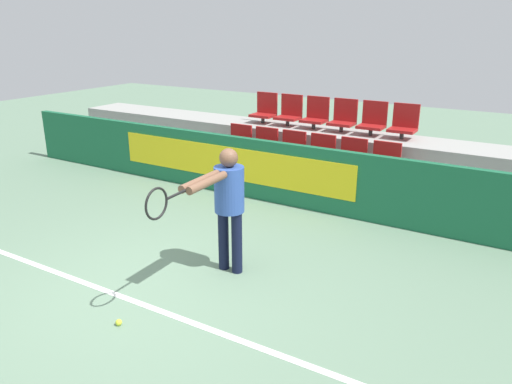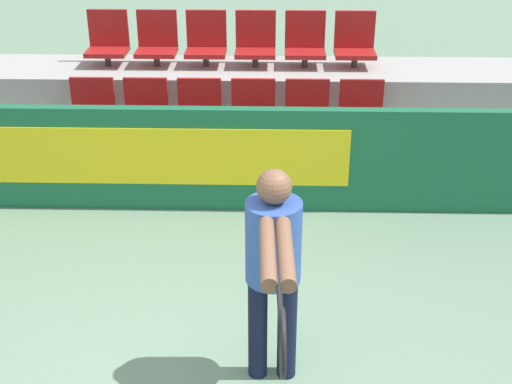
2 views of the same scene
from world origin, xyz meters
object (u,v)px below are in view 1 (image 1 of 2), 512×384
object	(u,v)px
stadium_chair_8	(316,115)
stadium_chair_10	(373,121)
stadium_chair_5	(384,164)
stadium_chair_6	(265,110)
stadium_chair_0	(239,143)
stadium_chair_2	(292,150)
stadium_chair_1	(264,147)
stadium_chair_3	(321,155)
stadium_chair_11	(404,124)
stadium_chair_9	(343,118)
tennis_player	(226,198)
stadium_chair_7	(290,112)
tennis_ball	(119,322)
stadium_chair_4	(351,159)

from	to	relation	value
stadium_chair_8	stadium_chair_10	bearing A→B (deg)	0.00
stadium_chair_5	stadium_chair_6	distance (m)	3.03
stadium_chair_0	stadium_chair_2	world-z (taller)	same
stadium_chair_1	stadium_chair_6	distance (m)	1.24
stadium_chair_3	stadium_chair_6	size ratio (longest dim) A/B	1.00
stadium_chair_5	stadium_chair_8	size ratio (longest dim) A/B	1.00
stadium_chair_10	stadium_chair_11	world-z (taller)	same
stadium_chair_8	stadium_chair_9	size ratio (longest dim) A/B	1.00
stadium_chair_6	stadium_chair_9	size ratio (longest dim) A/B	1.00
stadium_chair_8	stadium_chair_5	bearing A→B (deg)	-30.23
stadium_chair_10	stadium_chair_0	bearing A→B (deg)	-156.39
stadium_chair_10	tennis_player	xyz separation A→B (m)	(-0.34, -4.22, -0.27)
stadium_chair_2	stadium_chair_7	xyz separation A→B (m)	(-0.56, 0.99, 0.49)
stadium_chair_3	stadium_chair_9	size ratio (longest dim) A/B	1.00
stadium_chair_1	stadium_chair_7	xyz separation A→B (m)	(0.00, 0.99, 0.49)
tennis_ball	stadium_chair_1	bearing A→B (deg)	102.38
stadium_chair_0	stadium_chair_3	size ratio (longest dim) A/B	1.00
tennis_player	stadium_chair_1	bearing A→B (deg)	110.79
stadium_chair_0	stadium_chair_1	xyz separation A→B (m)	(0.56, 0.00, 0.00)
stadium_chair_2	stadium_chair_5	size ratio (longest dim) A/B	1.00
stadium_chair_5	stadium_chair_9	size ratio (longest dim) A/B	1.00
stadium_chair_6	stadium_chair_10	world-z (taller)	same
stadium_chair_1	stadium_chair_4	world-z (taller)	same
stadium_chair_2	stadium_chair_3	bearing A→B (deg)	0.00
stadium_chair_0	stadium_chair_9	size ratio (longest dim) A/B	1.00
stadium_chair_5	stadium_chair_11	xyz separation A→B (m)	(0.00, 0.99, 0.49)
stadium_chair_4	stadium_chair_8	size ratio (longest dim) A/B	1.00
stadium_chair_4	stadium_chair_6	size ratio (longest dim) A/B	1.00
stadium_chair_0	stadium_chair_7	xyz separation A→B (m)	(0.56, 0.99, 0.49)
stadium_chair_6	stadium_chair_9	world-z (taller)	same
stadium_chair_6	stadium_chair_7	size ratio (longest dim) A/B	1.00
stadium_chair_10	stadium_chair_11	bearing A→B (deg)	0.00
stadium_chair_4	stadium_chair_6	distance (m)	2.51
stadium_chair_11	stadium_chair_1	bearing A→B (deg)	-156.39
stadium_chair_8	stadium_chair_10	size ratio (longest dim) A/B	1.00
stadium_chair_0	stadium_chair_5	world-z (taller)	same
stadium_chair_7	stadium_chair_5	bearing A→B (deg)	-23.61
stadium_chair_2	stadium_chair_11	distance (m)	2.02
stadium_chair_8	stadium_chair_11	size ratio (longest dim) A/B	1.00
tennis_ball	stadium_chair_5	bearing A→B (deg)	75.65
stadium_chair_3	stadium_chair_10	world-z (taller)	stadium_chair_10
stadium_chair_2	stadium_chair_6	world-z (taller)	stadium_chair_6
stadium_chair_1	tennis_player	world-z (taller)	tennis_player
stadium_chair_10	stadium_chair_2	bearing A→B (deg)	-138.84
stadium_chair_9	tennis_ball	bearing A→B (deg)	-90.86
stadium_chair_7	stadium_chair_8	bearing A→B (deg)	0.00
tennis_player	stadium_chair_5	bearing A→B (deg)	72.49
stadium_chair_11	tennis_ball	distance (m)	5.98
stadium_chair_7	stadium_chair_11	distance (m)	2.26
stadium_chair_9	stadium_chair_11	xyz separation A→B (m)	(1.13, 0.00, 0.00)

